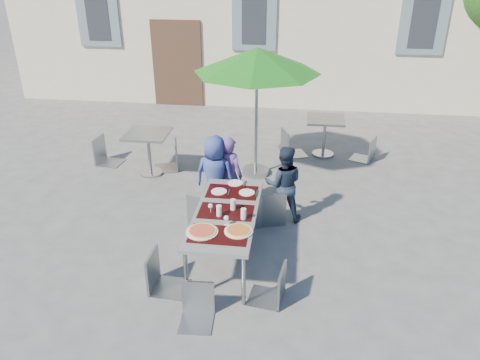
# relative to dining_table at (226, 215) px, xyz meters

# --- Properties ---
(ground) EXTENTS (90.00, 90.00, 0.00)m
(ground) POSITION_rel_dining_table_xyz_m (-0.36, -0.70, -0.70)
(ground) COLOR #4F4F52
(ground) RESTS_ON ground
(dining_table) EXTENTS (0.80, 1.85, 0.76)m
(dining_table) POSITION_rel_dining_table_xyz_m (0.00, 0.00, 0.00)
(dining_table) COLOR #4D4D52
(dining_table) RESTS_ON ground
(pizza_near_left) EXTENTS (0.39, 0.39, 0.03)m
(pizza_near_left) POSITION_rel_dining_table_xyz_m (-0.21, -0.52, 0.07)
(pizza_near_left) COLOR white
(pizza_near_left) RESTS_ON dining_table
(pizza_near_right) EXTENTS (0.35, 0.35, 0.03)m
(pizza_near_right) POSITION_rel_dining_table_xyz_m (0.23, -0.45, 0.07)
(pizza_near_right) COLOR white
(pizza_near_right) RESTS_ON dining_table
(glassware) EXTENTS (0.51, 0.45, 0.15)m
(glassware) POSITION_rel_dining_table_xyz_m (0.06, -0.09, 0.13)
(glassware) COLOR silver
(glassware) RESTS_ON dining_table
(place_settings) EXTENTS (0.65, 0.51, 0.01)m
(place_settings) POSITION_rel_dining_table_xyz_m (0.02, 0.63, 0.06)
(place_settings) COLOR white
(place_settings) RESTS_ON dining_table
(child_0) EXTENTS (0.69, 0.50, 1.29)m
(child_0) POSITION_rel_dining_table_xyz_m (-0.37, 1.24, -0.05)
(child_0) COLOR #32428A
(child_0) RESTS_ON ground
(child_1) EXTENTS (0.53, 0.43, 1.25)m
(child_1) POSITION_rel_dining_table_xyz_m (-0.17, 1.36, -0.07)
(child_1) COLOR #5D3E7F
(child_1) RESTS_ON ground
(child_2) EXTENTS (0.61, 0.38, 1.21)m
(child_2) POSITION_rel_dining_table_xyz_m (0.69, 1.18, -0.09)
(child_2) COLOR #1C273D
(child_2) RESTS_ON ground
(chair_0) EXTENTS (0.61, 0.61, 1.05)m
(chair_0) POSITION_rel_dining_table_xyz_m (-0.45, 0.77, -0.07)
(chair_0) COLOR gray
(chair_0) RESTS_ON ground
(chair_1) EXTENTS (0.59, 0.59, 1.01)m
(chair_1) POSITION_rel_dining_table_xyz_m (0.15, 0.86, -0.10)
(chair_1) COLOR gray
(chair_1) RESTS_ON ground
(chair_2) EXTENTS (0.57, 0.57, 1.06)m
(chair_2) POSITION_rel_dining_table_xyz_m (0.50, 1.03, -0.07)
(chair_2) COLOR gray
(chair_2) RESTS_ON ground
(chair_3) EXTENTS (0.44, 0.44, 0.96)m
(chair_3) POSITION_rel_dining_table_xyz_m (-0.71, -0.69, -0.14)
(chair_3) COLOR gray
(chair_3) RESTS_ON ground
(chair_4) EXTENTS (0.46, 0.46, 0.91)m
(chair_4) POSITION_rel_dining_table_xyz_m (0.69, -0.73, -0.17)
(chair_4) COLOR gray
(chair_4) RESTS_ON ground
(chair_5) EXTENTS (0.40, 0.40, 0.85)m
(chair_5) POSITION_rel_dining_table_xyz_m (-0.15, -1.16, -0.21)
(chair_5) COLOR gray
(chair_5) RESTS_ON ground
(patio_umbrella) EXTENTS (2.19, 2.19, 2.34)m
(patio_umbrella) POSITION_rel_dining_table_xyz_m (0.11, 2.74, 1.40)
(patio_umbrella) COLOR #A1A4A9
(patio_umbrella) RESTS_ON ground
(cafe_table_0) EXTENTS (0.77, 0.77, 0.82)m
(cafe_table_0) POSITION_rel_dining_table_xyz_m (-1.83, 2.48, -0.11)
(cafe_table_0) COLOR #A1A4A9
(cafe_table_0) RESTS_ON ground
(bg_chair_l_0) EXTENTS (0.50, 0.49, 1.01)m
(bg_chair_l_0) POSITION_rel_dining_table_xyz_m (-2.87, 2.85, -0.10)
(bg_chair_l_0) COLOR gray
(bg_chair_l_0) RESTS_ON ground
(bg_chair_r_0) EXTENTS (0.56, 0.56, 1.03)m
(bg_chair_r_0) POSITION_rel_dining_table_xyz_m (-1.51, 2.77, -0.09)
(bg_chair_r_0) COLOR gray
(bg_chair_r_0) RESTS_ON ground
(cafe_table_1) EXTENTS (0.73, 0.73, 0.79)m
(cafe_table_1) POSITION_rel_dining_table_xyz_m (1.40, 3.81, -0.14)
(cafe_table_1) COLOR #A1A4A9
(cafe_table_1) RESTS_ON ground
(bg_chair_l_1) EXTENTS (0.59, 0.59, 1.03)m
(bg_chair_l_1) POSITION_rel_dining_table_xyz_m (0.71, 3.72, -0.09)
(bg_chair_l_1) COLOR gray
(bg_chair_l_1) RESTS_ON ground
(bg_chair_r_1) EXTENTS (0.53, 0.53, 0.91)m
(bg_chair_r_1) POSITION_rel_dining_table_xyz_m (2.25, 3.66, -0.16)
(bg_chair_r_1) COLOR gray
(bg_chair_r_1) RESTS_ON ground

